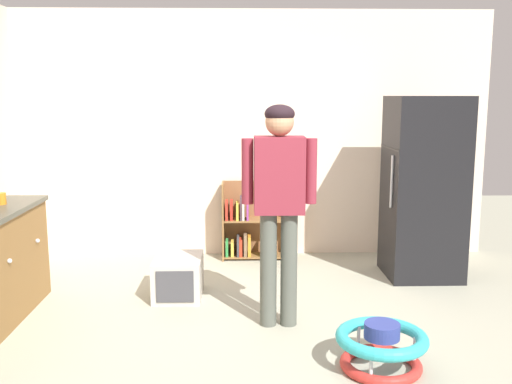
{
  "coord_description": "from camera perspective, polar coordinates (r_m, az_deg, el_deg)",
  "views": [
    {
      "loc": [
        -0.15,
        -4.04,
        1.79
      ],
      "look_at": [
        -0.03,
        0.34,
        1.04
      ],
      "focal_mm": 40.22,
      "sensor_mm": 36.0,
      "label": 1
    }
  ],
  "objects": [
    {
      "name": "refrigerator",
      "position": [
        5.85,
        16.34,
        0.41
      ],
      "size": [
        0.73,
        0.68,
        1.78
      ],
      "color": "black",
      "rests_on": "ground"
    },
    {
      "name": "standing_person",
      "position": [
        4.35,
        2.31,
        -0.17
      ],
      "size": [
        0.57,
        0.23,
        1.72
      ],
      "color": "#51554C",
      "rests_on": "ground"
    },
    {
      "name": "pet_carrier",
      "position": [
        5.23,
        -7.74,
        -8.35
      ],
      "size": [
        0.42,
        0.55,
        0.36
      ],
      "color": "#BDB8AD",
      "rests_on": "ground"
    },
    {
      "name": "orange_cup",
      "position": [
        5.15,
        -24.02,
        -0.61
      ],
      "size": [
        0.08,
        0.08,
        0.09
      ],
      "primitive_type": "cylinder",
      "color": "orange",
      "rests_on": "kitchen_counter"
    },
    {
      "name": "baby_walker",
      "position": [
        3.98,
        12.36,
        -14.81
      ],
      "size": [
        0.6,
        0.6,
        0.32
      ],
      "color": "red",
      "rests_on": "ground"
    },
    {
      "name": "bookshelf",
      "position": [
        6.35,
        -0.27,
        -3.37
      ],
      "size": [
        0.8,
        0.28,
        0.85
      ],
      "color": "brown",
      "rests_on": "ground"
    },
    {
      "name": "back_wall",
      "position": [
        6.39,
        -0.25,
        5.69
      ],
      "size": [
        5.2,
        0.06,
        2.7
      ],
      "primitive_type": "cube",
      "color": "beige",
      "rests_on": "ground"
    },
    {
      "name": "ground_plane",
      "position": [
        4.42,
        0.5,
        -14.21
      ],
      "size": [
        12.0,
        12.0,
        0.0
      ],
      "primitive_type": "plane",
      "color": "#A3A38E",
      "rests_on": "ground"
    }
  ]
}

